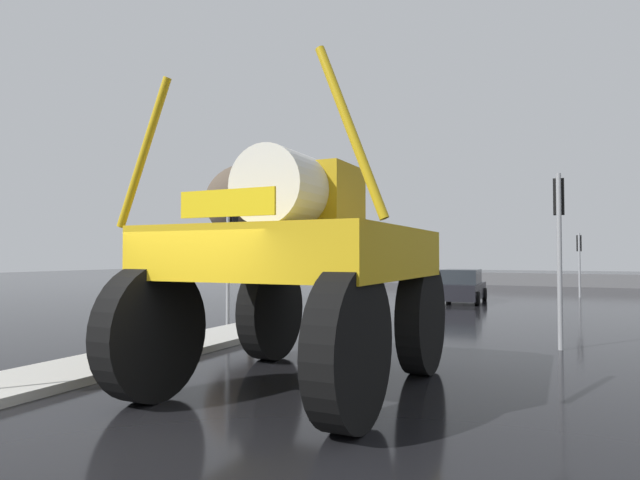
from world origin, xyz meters
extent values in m
plane|color=black|center=(0.00, 18.00, 0.00)|extent=(120.00, 120.00, 0.00)
cube|color=#B2AFA8|center=(-3.38, 3.88, 0.07)|extent=(1.74, 9.45, 0.15)
cylinder|color=black|center=(-0.89, 4.84, 1.02)|extent=(0.43, 2.03, 2.03)
cylinder|color=black|center=(2.30, 4.83, 1.02)|extent=(0.43, 2.03, 2.03)
cylinder|color=black|center=(-0.90, 1.34, 1.02)|extent=(0.43, 2.03, 2.03)
cylinder|color=black|center=(2.29, 1.32, 1.02)|extent=(0.43, 2.03, 2.03)
cube|color=gold|center=(0.70, 3.08, 2.20)|extent=(3.70, 4.22, 0.80)
cube|color=#A98611|center=(0.70, 3.52, 3.15)|extent=(1.50, 1.32, 1.11)
cylinder|color=silver|center=(0.70, 2.47, 3.21)|extent=(1.23, 1.23, 1.23)
cylinder|color=gold|center=(-0.97, 1.20, 3.67)|extent=(1.00, 0.12, 2.20)
cylinder|color=gold|center=(2.35, 1.18, 3.68)|extent=(0.96, 0.12, 2.22)
cube|color=yellow|center=(0.69, 0.95, 2.84)|extent=(1.47, 0.05, 0.36)
cube|color=black|center=(0.33, 20.25, 0.53)|extent=(1.80, 4.14, 0.70)
cube|color=#23282D|center=(0.34, 20.10, 1.20)|extent=(1.61, 2.14, 0.64)
cylinder|color=black|center=(-0.55, 21.58, 0.30)|extent=(0.19, 0.60, 0.60)
cylinder|color=black|center=(1.15, 21.62, 0.30)|extent=(0.19, 0.60, 0.60)
cylinder|color=black|center=(-0.49, 18.88, 0.30)|extent=(0.19, 0.60, 0.60)
cylinder|color=black|center=(1.21, 18.92, 0.30)|extent=(0.19, 0.60, 0.60)
cylinder|color=gray|center=(-4.56, 8.54, 1.76)|extent=(0.11, 0.11, 3.53)
cube|color=black|center=(-4.56, 8.76, 3.01)|extent=(0.24, 0.32, 0.84)
sphere|color=red|center=(-4.56, 8.95, 3.28)|extent=(0.17, 0.17, 0.17)
sphere|color=#3C2403|center=(-4.56, 8.95, 3.01)|extent=(0.17, 0.17, 0.17)
sphere|color=black|center=(-4.56, 8.95, 2.74)|extent=(0.17, 0.17, 0.17)
cylinder|color=gray|center=(4.58, 8.54, 2.03)|extent=(0.11, 0.11, 4.05)
cube|color=black|center=(4.58, 8.76, 3.53)|extent=(0.24, 0.32, 0.84)
sphere|color=red|center=(4.58, 8.95, 3.80)|extent=(0.17, 0.17, 0.17)
sphere|color=#3C2403|center=(4.58, 8.95, 3.53)|extent=(0.17, 0.17, 0.17)
sphere|color=black|center=(4.58, 8.95, 3.26)|extent=(0.17, 0.17, 0.17)
cylinder|color=gray|center=(-5.20, 25.61, 2.08)|extent=(0.11, 0.11, 4.15)
cube|color=black|center=(-5.20, 25.83, 3.63)|extent=(0.24, 0.32, 0.84)
sphere|color=red|center=(-5.20, 26.02, 3.90)|extent=(0.17, 0.17, 0.17)
sphere|color=#3C2403|center=(-5.20, 26.02, 3.63)|extent=(0.17, 0.17, 0.17)
sphere|color=black|center=(-5.20, 26.02, 3.36)|extent=(0.17, 0.17, 0.17)
cylinder|color=gray|center=(5.35, 25.61, 1.66)|extent=(0.11, 0.11, 3.31)
cube|color=black|center=(5.35, 25.83, 2.79)|extent=(0.24, 0.32, 0.84)
sphere|color=red|center=(5.35, 26.02, 3.06)|extent=(0.17, 0.17, 0.17)
sphere|color=#3C2403|center=(5.35, 26.02, 2.79)|extent=(0.17, 0.17, 0.17)
sphere|color=black|center=(5.35, 26.02, 2.52)|extent=(0.17, 0.17, 0.17)
cylinder|color=#473828|center=(-8.37, 15.87, 1.57)|extent=(0.26, 0.26, 3.14)
ellipsoid|color=brown|center=(-8.37, 15.87, 4.61)|extent=(4.20, 4.20, 3.57)
cube|color=#59595B|center=(0.00, 35.62, 0.45)|extent=(26.74, 0.24, 0.90)
camera|label=1|loc=(4.71, -4.79, 2.16)|focal=29.73mm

